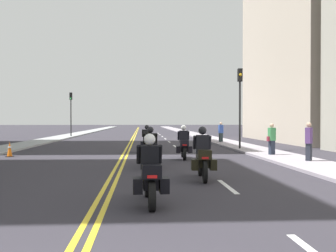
# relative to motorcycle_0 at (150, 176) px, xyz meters

# --- Properties ---
(ground_plane) EXTENTS (264.00, 264.00, 0.00)m
(ground_plane) POSITION_rel_motorcycle_0_xyz_m (-1.09, 42.30, -0.63)
(ground_plane) COLOR #2E2B33
(sidewalk_left) EXTENTS (2.44, 144.00, 0.12)m
(sidewalk_left) POSITION_rel_motorcycle_0_xyz_m (-8.96, 42.30, -0.57)
(sidewalk_left) COLOR #959899
(sidewalk_left) RESTS_ON ground
(sidewalk_right) EXTENTS (2.44, 144.00, 0.12)m
(sidewalk_right) POSITION_rel_motorcycle_0_xyz_m (6.77, 42.30, -0.57)
(sidewalk_right) COLOR #978F99
(sidewalk_right) RESTS_ON ground
(centreline_yellow_inner) EXTENTS (0.12, 132.00, 0.01)m
(centreline_yellow_inner) POSITION_rel_motorcycle_0_xyz_m (-1.21, 42.30, -0.63)
(centreline_yellow_inner) COLOR yellow
(centreline_yellow_inner) RESTS_ON ground
(centreline_yellow_outer) EXTENTS (0.12, 132.00, 0.01)m
(centreline_yellow_outer) POSITION_rel_motorcycle_0_xyz_m (-0.97, 42.30, -0.63)
(centreline_yellow_outer) COLOR yellow
(centreline_yellow_outer) RESTS_ON ground
(lane_dashes_white) EXTENTS (0.14, 56.40, 0.01)m
(lane_dashes_white) POSITION_rel_motorcycle_0_xyz_m (2.23, 23.30, -0.63)
(lane_dashes_white) COLOR silver
(lane_dashes_white) RESTS_ON ground
(building_right_1) EXTENTS (7.45, 18.31, 25.20)m
(building_right_1) POSITION_rel_motorcycle_0_xyz_m (14.96, 26.82, 11.97)
(building_right_1) COLOR #C2B29D
(building_right_1) RESTS_ON ground
(motorcycle_0) EXTENTS (0.78, 2.21, 1.57)m
(motorcycle_0) POSITION_rel_motorcycle_0_xyz_m (0.00, 0.00, 0.00)
(motorcycle_0) COLOR black
(motorcycle_0) RESTS_ON ground
(motorcycle_1) EXTENTS (0.78, 2.24, 1.68)m
(motorcycle_1) POSITION_rel_motorcycle_0_xyz_m (1.73, 3.59, 0.05)
(motorcycle_1) COLOR black
(motorcycle_1) RESTS_ON ground
(motorcycle_2) EXTENTS (0.78, 2.25, 1.63)m
(motorcycle_2) POSITION_rel_motorcycle_0_xyz_m (0.17, 7.09, 0.04)
(motorcycle_2) COLOR black
(motorcycle_2) RESTS_ON ground
(motorcycle_3) EXTENTS (0.78, 2.20, 1.65)m
(motorcycle_3) POSITION_rel_motorcycle_0_xyz_m (1.85, 10.48, 0.01)
(motorcycle_3) COLOR black
(motorcycle_3) RESTS_ON ground
(motorcycle_4) EXTENTS (0.76, 2.11, 1.62)m
(motorcycle_4) POSITION_rel_motorcycle_0_xyz_m (0.12, 14.55, 0.02)
(motorcycle_4) COLOR black
(motorcycle_4) RESTS_ON ground
(traffic_cone_0) EXTENTS (0.33, 0.33, 0.79)m
(traffic_cone_0) POSITION_rel_motorcycle_0_xyz_m (-6.98, 12.24, -0.24)
(traffic_cone_0) COLOR black
(traffic_cone_0) RESTS_ON ground
(traffic_light_near) EXTENTS (0.28, 0.38, 5.12)m
(traffic_light_near) POSITION_rel_motorcycle_0_xyz_m (5.96, 15.88, 2.87)
(traffic_light_near) COLOR black
(traffic_light_near) RESTS_ON ground
(traffic_light_far) EXTENTS (0.28, 0.38, 5.03)m
(traffic_light_far) POSITION_rel_motorcycle_0_xyz_m (-8.14, 36.81, 2.80)
(traffic_light_far) COLOR black
(traffic_light_far) RESTS_ON ground
(pedestrian_0) EXTENTS (0.43, 0.47, 1.79)m
(pedestrian_0) POSITION_rel_motorcycle_0_xyz_m (7.06, 8.08, 0.29)
(pedestrian_0) COLOR #21242E
(pedestrian_0) RESTS_ON ground
(pedestrian_1) EXTENTS (0.50, 0.35, 1.73)m
(pedestrian_1) POSITION_rel_motorcycle_0_xyz_m (6.48, 11.31, 0.26)
(pedestrian_1) COLOR #212735
(pedestrian_1) RESTS_ON ground
(pedestrian_2) EXTENTS (0.41, 0.31, 1.74)m
(pedestrian_2) POSITION_rel_motorcycle_0_xyz_m (6.31, 23.66, 0.27)
(pedestrian_2) COLOR #222D2E
(pedestrian_2) RESTS_ON ground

